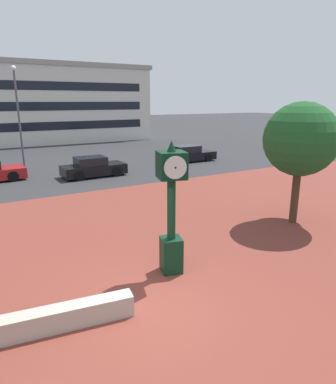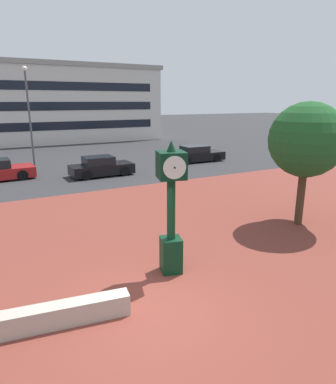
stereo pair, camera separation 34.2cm
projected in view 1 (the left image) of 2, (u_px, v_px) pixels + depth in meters
name	position (u px, v px, depth m)	size (l,w,h in m)	color
ground_plane	(152.00, 308.00, 7.95)	(200.00, 200.00, 0.00)	#2D2D30
plaza_brick_paving	(102.00, 252.00, 10.90)	(44.00, 15.09, 0.01)	brown
planter_wall	(60.00, 318.00, 7.19)	(3.20, 0.40, 0.50)	#ADA393
street_clock	(171.00, 206.00, 9.19)	(0.88, 0.91, 3.74)	black
plaza_tree	(301.00, 141.00, 12.92)	(3.03, 2.81, 4.74)	#42301E
car_street_near	(93.00, 168.00, 21.72)	(4.06, 1.89, 1.28)	black
car_street_distant	(188.00, 154.00, 27.08)	(4.39, 1.90, 1.28)	black
civic_building	(17.00, 103.00, 40.00)	(29.63, 13.16, 8.85)	beige
street_lamp_post	(18.00, 107.00, 23.97)	(0.36, 0.36, 7.10)	#4C4C51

